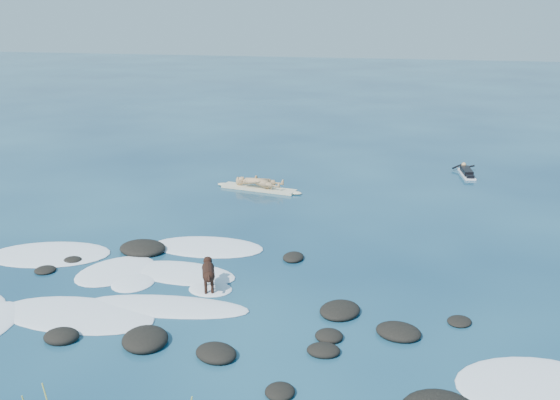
# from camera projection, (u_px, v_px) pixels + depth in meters

# --- Properties ---
(ground) EXTENTS (160.00, 160.00, 0.00)m
(ground) POSITION_uv_depth(u_px,v_px,m) (256.00, 278.00, 16.08)
(ground) COLOR #0A2642
(ground) RESTS_ON ground
(reef_rocks) EXTENTS (12.94, 7.43, 0.54)m
(reef_rocks) POSITION_uv_depth(u_px,v_px,m) (216.00, 326.00, 13.43)
(reef_rocks) COLOR black
(reef_rocks) RESTS_ON ground
(breaking_foam) EXTENTS (16.09, 7.86, 0.12)m
(breaking_foam) POSITION_uv_depth(u_px,v_px,m) (150.00, 291.00, 15.31)
(breaking_foam) COLOR white
(breaking_foam) RESTS_ON ground
(standing_surfer_rig) EXTENTS (3.56, 1.05, 2.03)m
(standing_surfer_rig) POSITION_uv_depth(u_px,v_px,m) (259.00, 170.00, 23.79)
(standing_surfer_rig) COLOR beige
(standing_surfer_rig) RESTS_ON ground
(paddling_surfer_rig) EXTENTS (0.97, 2.18, 0.38)m
(paddling_surfer_rig) POSITION_uv_depth(u_px,v_px,m) (466.00, 172.00, 26.20)
(paddling_surfer_rig) COLOR white
(paddling_surfer_rig) RESTS_ON ground
(dog) EXTENTS (0.61, 1.14, 0.77)m
(dog) POSITION_uv_depth(u_px,v_px,m) (208.00, 271.00, 15.21)
(dog) COLOR black
(dog) RESTS_ON ground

